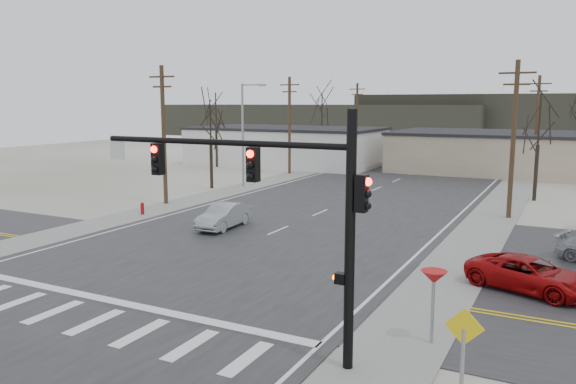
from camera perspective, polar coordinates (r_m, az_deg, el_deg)
name	(u,v)px	position (r m, az deg, el deg)	size (l,w,h in m)	color
ground	(195,266)	(26.10, -9.39, -7.46)	(140.00, 140.00, 0.00)	silver
main_road	(326,210)	(38.81, 3.88, -1.88)	(18.00, 110.00, 0.05)	#232326
cross_road	(195,266)	(26.09, -9.39, -7.41)	(90.00, 10.00, 0.04)	#232326
sidewalk_left	(235,190)	(48.09, -5.40, 0.23)	(3.00, 90.00, 0.06)	gray
sidewalk_right	(498,211)	(40.94, 20.51, -1.85)	(3.00, 90.00, 0.06)	gray
traffic_signal_mast	(287,199)	(15.79, -0.11, -0.73)	(8.95, 0.43, 7.20)	black
fire_hydrant	(142,209)	(38.33, -14.58, -1.63)	(0.24, 0.24, 0.87)	#A50C0C
yield_sign	(434,280)	(17.71, 14.60, -8.63)	(0.80, 0.80, 2.35)	gray
diamond_sign	(463,349)	(14.39, 17.37, -14.95)	(0.92, 0.10, 2.61)	gray
building_left_far	(286,146)	(67.77, -0.17, 4.71)	(22.30, 12.30, 4.50)	silver
building_right_far	(522,153)	(64.44, 22.65, 3.71)	(26.30, 14.30, 4.30)	#B8AD8D
upole_left_b	(164,133)	(41.64, -12.52, 5.89)	(2.20, 0.30, 10.00)	#4E3824
upole_left_c	(289,124)	(58.44, 0.15, 6.94)	(2.20, 0.30, 10.00)	#4E3824
upole_left_d	(357,119)	(76.79, 7.00, 7.37)	(2.20, 0.30, 10.00)	#4E3824
upole_right_a	(513,137)	(38.25, 21.93, 5.19)	(2.20, 0.30, 10.00)	#4E3824
upole_right_b	(537,125)	(60.17, 23.94, 6.23)	(2.20, 0.30, 10.00)	#4E3824
streetlight_main	(245,129)	(49.38, -4.43, 6.37)	(2.40, 0.25, 9.00)	gray
tree_left_near	(211,128)	(48.91, -7.88, 6.46)	(3.30, 3.30, 7.35)	black
tree_right_mid	(539,122)	(46.12, 24.17, 6.48)	(3.74, 3.74, 8.33)	black
tree_left_far	(322,112)	(72.14, 3.47, 8.16)	(3.96, 3.96, 8.82)	black
tree_left_mid	(216,112)	(65.51, -7.33, 8.02)	(3.96, 3.96, 8.82)	black
hill_left	(319,121)	(122.75, 3.12, 7.21)	(70.00, 18.00, 7.00)	#333026
sedan_crossing	(224,216)	(33.38, -6.54, -2.42)	(1.51, 4.32, 1.42)	gray
car_far_a	(438,163)	(64.16, 15.00, 2.85)	(2.08, 5.12, 1.49)	black
car_far_b	(418,156)	(73.53, 13.11, 3.57)	(1.45, 3.61, 1.23)	black
car_parked_red	(530,275)	(24.16, 23.34, -7.70)	(2.21, 4.80, 1.33)	#980809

